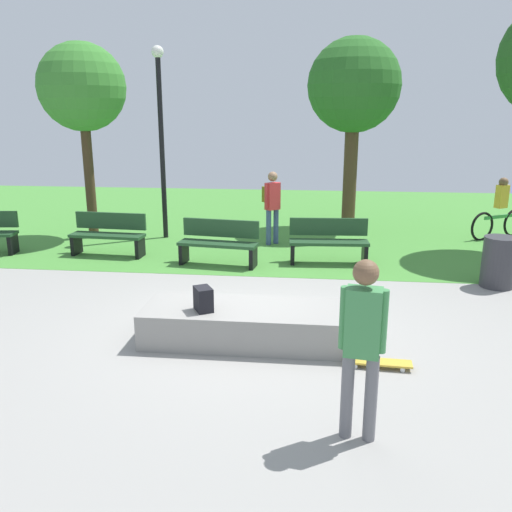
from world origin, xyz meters
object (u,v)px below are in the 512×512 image
Objects in this scene: tree_slender_maple at (354,88)px; tree_broad_elm at (82,89)px; lamp_post at (161,126)px; cyclist_on_bicycle at (500,213)px; backpack_on_ledge at (203,299)px; skater_performing_trick at (362,337)px; concrete_ledge at (249,324)px; skateboard_by_ledge at (378,362)px; park_bench_near_lamppost at (329,240)px; trash_bin at (499,262)px; park_bench_far_left at (219,242)px; pedestrian_with_backpack at (272,201)px; park_bench_center_lawn at (109,233)px.

tree_slender_maple is 6.55m from tree_broad_elm.
cyclist_on_bicycle is (8.18, 0.86, -2.07)m from lamp_post.
cyclist_on_bicycle is (5.95, 6.93, -0.01)m from backpack_on_ledge.
skater_performing_trick is 0.39× the size of tree_broad_elm.
skateboard_by_ledge is at bearing -19.79° from concrete_ledge.
trash_bin is (2.96, -1.23, -0.03)m from park_bench_near_lamppost.
park_bench_near_lamppost is (1.73, 4.19, -0.16)m from backpack_on_ledge.
park_bench_far_left is at bearing -154.17° from cyclist_on_bicycle.
backpack_on_ledge is at bearing -130.66° from cyclist_on_bicycle.
concrete_ledge is 3.15× the size of trash_bin.
pedestrian_with_backpack is (0.44, 5.68, 0.38)m from backpack_on_ledge.
park_bench_near_lamppost reaches higher than backpack_on_ledge.
tree_broad_elm is at bearing -165.35° from tree_slender_maple.
pedestrian_with_backpack reaches higher than skateboard_by_ledge.
park_bench_near_lamppost is 2.24m from park_bench_far_left.
backpack_on_ledge is 0.18× the size of skater_performing_trick.
tree_broad_elm reaches higher than park_bench_far_left.
park_bench_center_lawn is 0.96× the size of pedestrian_with_backpack.
skateboard_by_ledge is at bearing -73.50° from pedestrian_with_backpack.
skater_performing_trick is at bearing -58.29° from concrete_ledge.
skater_performing_trick is 7.92m from park_bench_center_lawn.
park_bench_center_lawn is (-4.86, 6.22, -0.56)m from skater_performing_trick.
skateboard_by_ledge is 0.17× the size of tree_slender_maple.
lamp_post is (-4.47, 6.49, 2.64)m from skateboard_by_ledge.
tree_slender_maple reaches higher than park_bench_near_lamppost.
tree_slender_maple is (2.32, 7.57, 2.96)m from backpack_on_ledge.
park_bench_center_lawn is 4.72m from park_bench_near_lamppost.
park_bench_far_left is at bearing 106.28° from concrete_ledge.
skater_performing_trick is 7.74m from pedestrian_with_backpack.
park_bench_near_lamppost is 0.35× the size of tree_broad_elm.
backpack_on_ledge is at bearing -82.85° from park_bench_far_left.
backpack_on_ledge is 0.07× the size of tree_broad_elm.
tree_broad_elm is (-5.75, 1.72, 3.05)m from park_bench_near_lamppost.
tree_slender_maple is at bearing 117.19° from trash_bin.
cyclist_on_bicycle is (5.37, 6.76, 0.39)m from concrete_ledge.
cyclist_on_bicycle is at bearing 12.78° from pedestrian_with_backpack.
tree_broad_elm reaches higher than cyclist_on_bicycle.
tree_broad_elm is at bearing -174.17° from cyclist_on_bicycle.
park_bench_near_lamppost is 0.34× the size of tree_slender_maple.
tree_slender_maple is (0.44, 9.49, 2.55)m from skater_performing_trick.
park_bench_near_lamppost is at bearing -16.64° from tree_broad_elm.
park_bench_center_lawn is 2.94m from lamp_post.
concrete_ledge is 1.75× the size of park_bench_center_lawn.
trash_bin is 0.53× the size of pedestrian_with_backpack.
tree_slender_maple reaches higher than pedestrian_with_backpack.
cyclist_on_bicycle reaches higher than park_bench_center_lawn.
lamp_post reaches higher than backpack_on_ledge.
park_bench_far_left reaches higher than concrete_ledge.
skateboard_by_ledge is 0.18× the size of tree_broad_elm.
trash_bin is at bearing -9.34° from park_bench_far_left.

